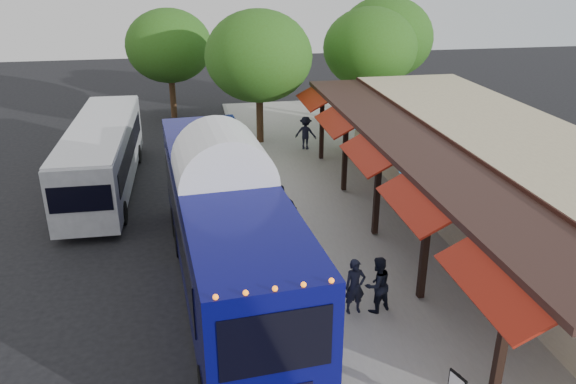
{
  "coord_description": "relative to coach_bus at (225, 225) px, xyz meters",
  "views": [
    {
      "loc": [
        -2.22,
        -12.5,
        8.93
      ],
      "look_at": [
        0.82,
        4.41,
        1.8
      ],
      "focal_mm": 35.0,
      "sensor_mm": 36.0,
      "label": 1
    }
  ],
  "objects": [
    {
      "name": "ped_b",
      "position": [
        3.84,
        -1.98,
        -1.14
      ],
      "size": [
        0.93,
        0.83,
        1.6
      ],
      "primitive_type": "imported",
      "rotation": [
        0.0,
        0.0,
        3.48
      ],
      "color": "black",
      "rests_on": "sidewalk"
    },
    {
      "name": "tree_left",
      "position": [
        2.77,
        13.7,
        2.44
      ],
      "size": [
        5.31,
        5.31,
        6.8
      ],
      "color": "#382314",
      "rests_on": "ground"
    },
    {
      "name": "coach_bus",
      "position": [
        0.0,
        0.0,
        0.0
      ],
      "size": [
        3.53,
        12.32,
        3.9
      ],
      "rotation": [
        0.0,
        0.0,
        0.08
      ],
      "color": "#08095E",
      "rests_on": "ground"
    },
    {
      "name": "ped_a",
      "position": [
        3.23,
        -1.94,
        -1.16
      ],
      "size": [
        0.59,
        0.41,
        1.56
      ],
      "primitive_type": "imported",
      "rotation": [
        0.0,
        0.0,
        0.06
      ],
      "color": "black",
      "rests_on": "sidewalk"
    },
    {
      "name": "tree_far",
      "position": [
        -1.7,
        20.04,
        2.18
      ],
      "size": [
        5.01,
        5.01,
        6.42
      ],
      "color": "#382314",
      "rests_on": "ground"
    },
    {
      "name": "station_shelter",
      "position": [
        9.83,
        2.33,
        -0.25
      ],
      "size": [
        8.15,
        20.0,
        3.6
      ],
      "color": "tan",
      "rests_on": "ground"
    },
    {
      "name": "curb",
      "position": [
        1.5,
        2.33,
        -2.02
      ],
      "size": [
        0.2,
        40.0,
        0.16
      ],
      "primitive_type": "cube",
      "color": "gray",
      "rests_on": "ground"
    },
    {
      "name": "tree_right",
      "position": [
        10.73,
        17.84,
        2.63
      ],
      "size": [
        5.53,
        5.53,
        7.08
      ],
      "color": "#382314",
      "rests_on": "ground"
    },
    {
      "name": "ped_d",
      "position": [
        4.85,
        12.11,
        -1.12
      ],
      "size": [
        1.22,
        1.0,
        1.65
      ],
      "primitive_type": "imported",
      "rotation": [
        0.0,
        0.0,
        2.71
      ],
      "color": "black",
      "rests_on": "sidewalk"
    },
    {
      "name": "tree_mid",
      "position": [
        9.27,
        16.09,
        2.33
      ],
      "size": [
        5.18,
        5.18,
        6.64
      ],
      "color": "#382314",
      "rests_on": "ground"
    },
    {
      "name": "city_bus",
      "position": [
        -4.41,
        8.74,
        -0.54
      ],
      "size": [
        2.43,
        10.45,
        2.8
      ],
      "rotation": [
        0.0,
        0.0,
        -0.01
      ],
      "color": "gray",
      "rests_on": "ground"
    },
    {
      "name": "ground",
      "position": [
        1.45,
        -1.67,
        -2.09
      ],
      "size": [
        90.0,
        90.0,
        0.0
      ],
      "primitive_type": "plane",
      "color": "black",
      "rests_on": "ground"
    },
    {
      "name": "ped_c",
      "position": [
        2.05,
        2.77,
        -1.0
      ],
      "size": [
        1.12,
        0.5,
        1.89
      ],
      "primitive_type": "imported",
      "rotation": [
        0.0,
        0.0,
        3.17
      ],
      "color": "black",
      "rests_on": "sidewalk"
    },
    {
      "name": "sidewalk",
      "position": [
        6.45,
        2.33,
        -2.02
      ],
      "size": [
        10.0,
        40.0,
        0.15
      ],
      "primitive_type": "cube",
      "color": "#9E9B93",
      "rests_on": "ground"
    }
  ]
}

